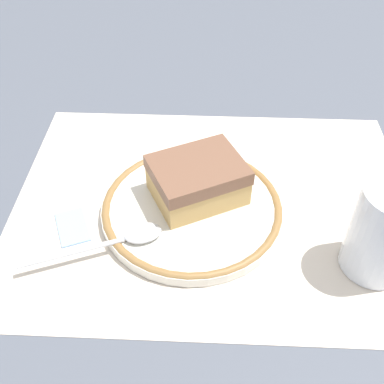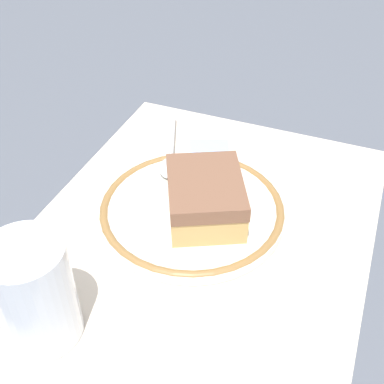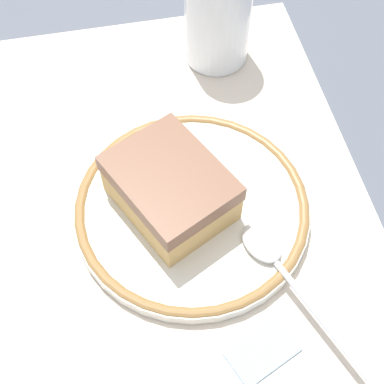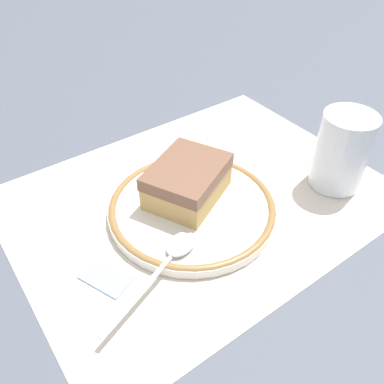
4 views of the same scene
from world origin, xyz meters
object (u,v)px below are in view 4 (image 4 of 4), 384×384
at_px(plate, 192,208).
at_px(cup, 341,155).
at_px(cake_slice, 190,183).
at_px(sugar_packet, 106,276).
at_px(spoon, 172,254).

bearing_deg(plate, cup, 161.17).
bearing_deg(cake_slice, plate, 66.45).
xyz_separation_m(cake_slice, cup, (-0.17, 0.07, 0.01)).
bearing_deg(sugar_packet, plate, -167.93).
xyz_separation_m(plate, cake_slice, (-0.01, -0.01, 0.03)).
bearing_deg(sugar_packet, spoon, 158.77).
relative_size(cup, sugar_packet, 1.93).
xyz_separation_m(plate, cup, (-0.18, 0.06, 0.03)).
bearing_deg(cup, sugar_packet, -6.43).
height_order(plate, cake_slice, cake_slice).
distance_m(cake_slice, cup, 0.19).
bearing_deg(sugar_packet, cake_slice, -163.45).
distance_m(plate, cake_slice, 0.03).
bearing_deg(cup, plate, -18.83).
bearing_deg(spoon, sugar_packet, -21.23).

